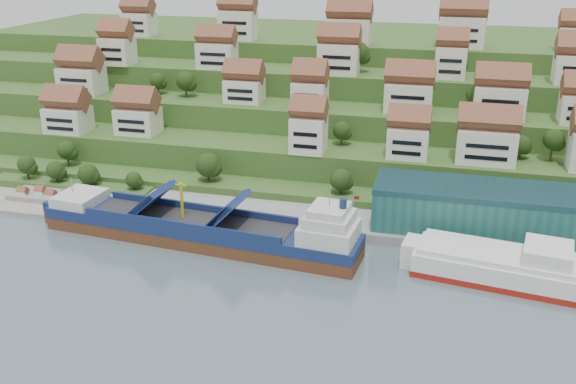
# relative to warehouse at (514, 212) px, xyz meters

# --- Properties ---
(ground) EXTENTS (300.00, 300.00, 0.00)m
(ground) POSITION_rel_warehouse_xyz_m (-52.00, -17.00, -7.20)
(ground) COLOR slate
(ground) RESTS_ON ground
(quay) EXTENTS (180.00, 14.00, 2.20)m
(quay) POSITION_rel_warehouse_xyz_m (-32.00, -2.00, -6.10)
(quay) COLOR gray
(quay) RESTS_ON ground
(pebble_beach) EXTENTS (45.00, 20.00, 1.00)m
(pebble_beach) POSITION_rel_warehouse_xyz_m (-110.00, -5.00, -6.70)
(pebble_beach) COLOR gray
(pebble_beach) RESTS_ON ground
(hillside) EXTENTS (260.00, 128.00, 31.00)m
(hillside) POSITION_rel_warehouse_xyz_m (-52.00, 86.55, 3.46)
(hillside) COLOR #2D4C1E
(hillside) RESTS_ON ground
(hillside_village) EXTENTS (158.01, 63.30, 29.52)m
(hillside_village) POSITION_rel_warehouse_xyz_m (-46.48, 44.67, 17.55)
(hillside_village) COLOR silver
(hillside_village) RESTS_ON ground
(hillside_trees) EXTENTS (137.43, 62.22, 30.77)m
(hillside_trees) POSITION_rel_warehouse_xyz_m (-60.49, 27.43, 9.37)
(hillside_trees) COLOR #264015
(hillside_trees) RESTS_ON ground
(warehouse) EXTENTS (60.00, 15.00, 10.00)m
(warehouse) POSITION_rel_warehouse_xyz_m (0.00, 0.00, 0.00)
(warehouse) COLOR #225D57
(warehouse) RESTS_ON quay
(flagpole) EXTENTS (1.28, 0.16, 8.00)m
(flagpole) POSITION_rel_warehouse_xyz_m (-33.89, -7.00, -0.32)
(flagpole) COLOR gray
(flagpole) RESTS_ON quay
(beach_huts) EXTENTS (14.40, 3.70, 2.20)m
(beach_huts) POSITION_rel_warehouse_xyz_m (-112.00, -6.25, -5.10)
(beach_huts) COLOR white
(beach_huts) RESTS_ON pebble_beach
(cargo_ship) EXTENTS (72.78, 17.54, 15.91)m
(cargo_ship) POSITION_rel_warehouse_xyz_m (-64.42, -17.47, -4.12)
(cargo_ship) COLOR #542F19
(cargo_ship) RESTS_ON ground
(second_ship) EXTENTS (34.06, 16.68, 9.47)m
(second_ship) POSITION_rel_warehouse_xyz_m (-2.51, -18.24, -4.34)
(second_ship) COLOR maroon
(second_ship) RESTS_ON ground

